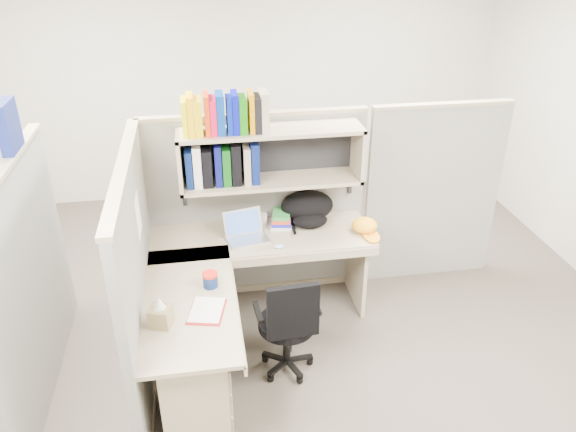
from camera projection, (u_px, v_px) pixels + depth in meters
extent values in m
plane|color=#3A342D|center=(273.00, 355.00, 4.27)|extent=(6.00, 6.00, 0.00)
plane|color=#B4AFA2|center=(233.00, 81.00, 6.26)|extent=(6.00, 0.00, 6.00)
cube|color=slate|center=(257.00, 209.00, 4.68)|extent=(1.80, 0.06, 1.60)
cube|color=gray|center=(254.00, 114.00, 4.30)|extent=(1.80, 0.08, 0.03)
cube|color=slate|center=(139.00, 279.00, 3.76)|extent=(0.06, 1.80, 1.60)
cube|color=gray|center=(122.00, 166.00, 3.38)|extent=(0.08, 1.80, 0.03)
cube|color=slate|center=(29.00, 289.00, 3.66)|extent=(0.06, 1.80, 1.60)
cube|color=slate|center=(432.00, 196.00, 4.91)|extent=(1.20, 0.06, 1.60)
cube|color=navy|center=(8.00, 126.00, 3.51)|extent=(0.07, 0.27, 0.32)
cube|color=white|center=(138.00, 215.00, 3.71)|extent=(0.00, 0.21, 0.28)
cube|color=tan|center=(270.00, 131.00, 4.17)|extent=(1.40, 0.34, 0.03)
cube|color=tan|center=(271.00, 181.00, 4.36)|extent=(1.40, 0.34, 0.03)
cube|color=tan|center=(180.00, 162.00, 4.17)|extent=(0.03, 0.34, 0.44)
cube|color=tan|center=(358.00, 151.00, 4.37)|extent=(0.03, 0.34, 0.44)
cube|color=black|center=(268.00, 149.00, 4.41)|extent=(1.38, 0.01, 0.41)
cube|color=#DEDC04|center=(184.00, 117.00, 4.00)|extent=(0.03, 0.20, 0.26)
cube|color=#FEB605|center=(190.00, 115.00, 4.00)|extent=(0.05, 0.20, 0.29)
cube|color=#E9C004|center=(198.00, 116.00, 4.01)|extent=(0.06, 0.20, 0.26)
cube|color=red|center=(207.00, 114.00, 4.01)|extent=(0.04, 0.20, 0.29)
cube|color=red|center=(213.00, 115.00, 4.03)|extent=(0.05, 0.20, 0.26)
cube|color=navy|center=(220.00, 113.00, 4.03)|extent=(0.06, 0.20, 0.29)
cube|color=navy|center=(229.00, 115.00, 4.04)|extent=(0.04, 0.20, 0.26)
cube|color=#050AA7|center=(235.00, 112.00, 4.04)|extent=(0.04, 0.20, 0.29)
cube|color=#126D08|center=(242.00, 114.00, 4.06)|extent=(0.06, 0.20, 0.26)
cube|color=#C88004|center=(251.00, 112.00, 4.06)|extent=(0.04, 0.20, 0.29)
cube|color=black|center=(257.00, 113.00, 4.07)|extent=(0.05, 0.20, 0.26)
cube|color=tan|center=(264.00, 111.00, 4.07)|extent=(0.06, 0.20, 0.29)
cube|color=#071647|center=(189.00, 166.00, 4.22)|extent=(0.05, 0.24, 0.29)
cube|color=silver|center=(197.00, 164.00, 4.22)|extent=(0.06, 0.24, 0.32)
cube|color=black|center=(207.00, 165.00, 4.24)|extent=(0.07, 0.24, 0.29)
cube|color=#070B4F|center=(218.00, 162.00, 4.24)|extent=(0.05, 0.24, 0.32)
cube|color=#0A470F|center=(226.00, 164.00, 4.26)|extent=(0.06, 0.24, 0.29)
cube|color=black|center=(235.00, 161.00, 4.26)|extent=(0.07, 0.24, 0.32)
cube|color=gray|center=(246.00, 162.00, 4.28)|extent=(0.05, 0.24, 0.29)
cube|color=#07154E|center=(254.00, 160.00, 4.28)|extent=(0.06, 0.24, 0.32)
cube|color=tan|center=(262.00, 237.00, 4.43)|extent=(1.74, 0.60, 0.03)
cube|color=tan|center=(190.00, 302.00, 3.68)|extent=(0.60, 1.34, 0.03)
cube|color=tan|center=(267.00, 261.00, 4.19)|extent=(1.74, 0.02, 0.07)
cube|color=tan|center=(236.00, 302.00, 3.74)|extent=(0.02, 1.34, 0.07)
cube|color=tan|center=(196.00, 383.00, 3.54)|extent=(0.40, 0.55, 0.68)
cube|color=gray|center=(227.00, 355.00, 3.48)|extent=(0.02, 0.50, 0.16)
cube|color=gray|center=(229.00, 376.00, 3.57)|extent=(0.02, 0.50, 0.16)
cube|color=gray|center=(230.00, 402.00, 3.67)|extent=(0.02, 0.50, 0.22)
cube|color=#B2B2B7|center=(229.00, 355.00, 3.48)|extent=(0.01, 0.12, 0.01)
cube|color=tan|center=(356.00, 265.00, 4.74)|extent=(0.03, 0.55, 0.70)
cylinder|color=navy|center=(210.00, 281.00, 3.79)|extent=(0.10, 0.10, 0.09)
cylinder|color=red|center=(210.00, 274.00, 3.76)|extent=(0.11, 0.11, 0.02)
ellipsoid|color=#9BBEDC|center=(279.00, 246.00, 4.25)|extent=(0.09, 0.07, 0.03)
cylinder|color=white|center=(263.00, 219.00, 4.57)|extent=(0.07, 0.07, 0.09)
cylinder|color=black|center=(287.00, 323.00, 3.95)|extent=(0.41, 0.41, 0.06)
cube|color=black|center=(293.00, 312.00, 3.68)|extent=(0.35, 0.07, 0.41)
cylinder|color=black|center=(287.00, 342.00, 4.03)|extent=(0.05, 0.05, 0.35)
cylinder|color=black|center=(287.00, 363.00, 4.12)|extent=(0.39, 0.39, 0.09)
cube|color=black|center=(258.00, 312.00, 3.85)|extent=(0.05, 0.23, 0.04)
cube|color=black|center=(315.00, 304.00, 3.93)|extent=(0.05, 0.23, 0.04)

